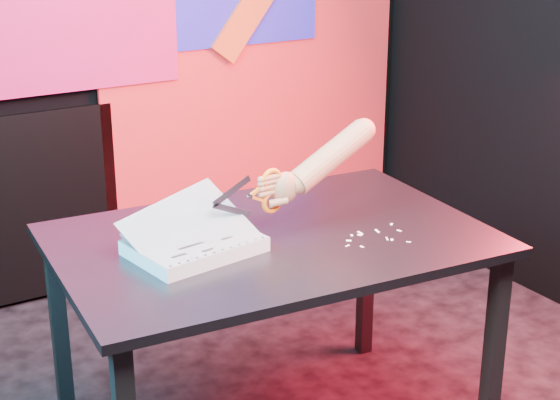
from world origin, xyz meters
TOP-DOWN VIEW (x-y plane):
  - room at (0.00, 0.00)m, footprint 3.01×3.01m
  - backdrop at (0.06, 1.46)m, footprint 2.88×0.05m
  - work_table at (-0.14, 0.01)m, footprint 1.39×0.99m
  - printout_stack at (-0.40, 0.02)m, footprint 0.41×0.31m
  - scissors at (-0.13, 0.04)m, footprint 0.25×0.03m
  - hand_forearm at (0.09, 0.06)m, footprint 0.45×0.11m
  - paper_clippings at (0.13, -0.16)m, footprint 0.24×0.16m

SIDE VIEW (x-z plane):
  - work_table at x=-0.14m, z-range 0.30..1.05m
  - paper_clippings at x=0.13m, z-range 0.75..0.75m
  - printout_stack at x=-0.40m, z-range 0.68..0.87m
  - scissors at x=-0.13m, z-range 0.81..0.96m
  - hand_forearm at x=0.09m, z-range 0.83..1.06m
  - backdrop at x=0.06m, z-range -0.08..2.00m
  - room at x=0.00m, z-range 0.00..2.71m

